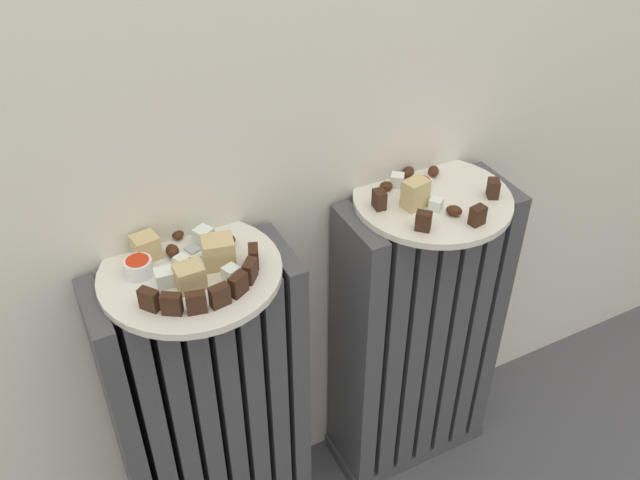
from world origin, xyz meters
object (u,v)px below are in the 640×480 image
radiator_left (212,418)px  plate_right (432,199)px  jam_bowl_left (138,266)px  fork (204,256)px  radiator_right (416,339)px  jam_bowl_right (421,184)px  plate_left (191,272)px

radiator_left → plate_right: size_ratio=2.39×
jam_bowl_left → fork: size_ratio=0.45×
jam_bowl_left → radiator_right: bearing=-2.5°
radiator_right → jam_bowl_right: jam_bowl_right is taller
jam_bowl_right → radiator_right: bearing=-77.5°
radiator_left → plate_right: bearing=-0.0°
radiator_left → jam_bowl_right: (0.42, 0.03, 0.35)m
plate_left → plate_right: (0.43, 0.00, 0.00)m
radiator_right → plate_right: 0.34m
radiator_left → plate_right: plate_right is taller
fork → jam_bowl_right: bearing=1.3°
fork → plate_left: bearing=-146.6°
plate_right → jam_bowl_left: bearing=177.5°
radiator_right → plate_right: bearing=90.0°
radiator_left → plate_left: (-0.00, -0.00, 0.34)m
radiator_right → jam_bowl_right: bearing=102.5°
fork → jam_bowl_left: bearing=177.9°
radiator_right → fork: fork is taller
plate_right → fork: size_ratio=2.98×
plate_left → fork: fork is taller
jam_bowl_left → jam_bowl_right: jam_bowl_left is taller
plate_left → fork: (0.03, 0.02, 0.01)m
radiator_right → jam_bowl_right: (-0.01, 0.03, 0.35)m
fork → radiator_right: bearing=-2.6°
jam_bowl_right → fork: (-0.40, -0.01, -0.01)m
radiator_right → plate_right: plate_right is taller
plate_left → jam_bowl_right: bearing=3.7°
jam_bowl_left → fork: jam_bowl_left is taller
plate_left → jam_bowl_left: bearing=162.2°
radiator_left → fork: (0.03, 0.02, 0.34)m
jam_bowl_left → plate_right: bearing=-2.5°
jam_bowl_right → radiator_left: bearing=-176.3°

